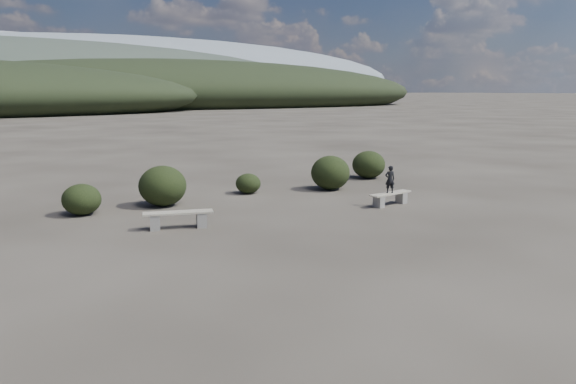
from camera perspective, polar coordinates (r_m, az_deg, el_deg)
ground at (r=11.68m, az=8.75°, el=-8.00°), size 1200.00×1200.00×0.00m
bench_left at (r=15.24m, az=-11.07°, el=-2.64°), size 1.87×0.87×0.46m
bench_right at (r=18.27m, az=10.36°, el=-0.57°), size 1.67×0.60×0.41m
seated_person at (r=18.13m, az=10.32°, el=1.27°), size 0.37×0.31×0.88m
shrub_a at (r=17.65m, az=-20.24°, el=-0.71°), size 1.13×1.13×0.93m
shrub_b at (r=18.26m, az=-12.62°, el=0.61°), size 1.51×1.51×1.29m
shrub_c at (r=20.08m, az=-4.07°, el=0.87°), size 0.90×0.90×0.72m
shrub_d at (r=20.84m, az=4.33°, el=1.97°), size 1.44×1.44×1.26m
shrub_e at (r=23.73m, az=8.20°, el=2.78°), size 1.38×1.38×1.15m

